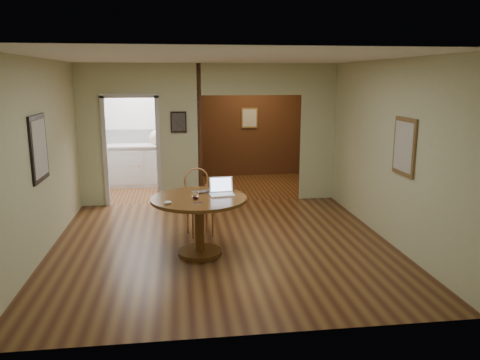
{
  "coord_description": "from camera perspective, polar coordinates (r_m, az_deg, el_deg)",
  "views": [
    {
      "loc": [
        -0.6,
        -6.54,
        2.43
      ],
      "look_at": [
        0.23,
        -0.2,
        1.03
      ],
      "focal_mm": 35.0,
      "sensor_mm": 36.0,
      "label": 1
    }
  ],
  "objects": [
    {
      "name": "kitchen_cabinet",
      "position": [
        10.94,
        -11.29,
        1.83
      ],
      "size": [
        2.06,
        0.6,
        0.94
      ],
      "color": "silver",
      "rests_on": "ground"
    },
    {
      "name": "mouse",
      "position": [
        6.13,
        -8.81,
        -2.73
      ],
      "size": [
        0.12,
        0.09,
        0.04
      ],
      "primitive_type": "ellipsoid",
      "rotation": [
        0.0,
        0.0,
        0.34
      ],
      "color": "white",
      "rests_on": "dining_table"
    },
    {
      "name": "pen",
      "position": [
        6.15,
        -5.13,
        -2.77
      ],
      "size": [
        0.12,
        0.03,
        0.01
      ],
      "primitive_type": "cylinder",
      "rotation": [
        0.0,
        1.57,
        0.16
      ],
      "color": "#0C1354",
      "rests_on": "dining_table"
    },
    {
      "name": "dining_table",
      "position": [
        6.49,
        -5.0,
        -3.94
      ],
      "size": [
        1.32,
        1.32,
        0.83
      ],
      "rotation": [
        0.0,
        0.0,
        0.29
      ],
      "color": "brown",
      "rests_on": "ground"
    },
    {
      "name": "chair",
      "position": [
        7.37,
        -5.09,
        -2.19
      ],
      "size": [
        0.53,
        0.53,
        1.05
      ],
      "rotation": [
        0.0,
        0.0,
        0.23
      ],
      "color": "#AC7B3D",
      "rests_on": "ground"
    },
    {
      "name": "wine_glass",
      "position": [
        6.31,
        -5.46,
        -1.9
      ],
      "size": [
        0.1,
        0.1,
        0.11
      ],
      "primitive_type": null,
      "color": "white",
      "rests_on": "dining_table"
    },
    {
      "name": "room_shell",
      "position": [
        9.71,
        -6.68,
        5.53
      ],
      "size": [
        5.2,
        7.5,
        5.0
      ],
      "color": "white",
      "rests_on": "ground"
    },
    {
      "name": "grocery_bag",
      "position": [
        10.83,
        -10.16,
        5.15
      ],
      "size": [
        0.35,
        0.3,
        0.33
      ],
      "primitive_type": "ellipsoid",
      "rotation": [
        0.0,
        0.0,
        0.06
      ],
      "color": "#C4AD8F",
      "rests_on": "kitchen_cabinet"
    },
    {
      "name": "open_laptop",
      "position": [
        6.57,
        -2.26,
        -1.21
      ],
      "size": [
        0.36,
        0.32,
        0.24
      ],
      "rotation": [
        0.0,
        0.0,
        0.1
      ],
      "color": "white",
      "rests_on": "dining_table"
    },
    {
      "name": "floor",
      "position": [
        7.0,
        -2.1,
        -7.94
      ],
      "size": [
        5.0,
        5.0,
        0.0
      ],
      "primitive_type": "plane",
      "color": "#402012",
      "rests_on": "ground"
    },
    {
      "name": "closed_laptop",
      "position": [
        6.66,
        -4.36,
        -1.49
      ],
      "size": [
        0.36,
        0.31,
        0.02
      ],
      "primitive_type": "imported",
      "rotation": [
        0.0,
        0.0,
        0.44
      ],
      "color": "#BCBCC1",
      "rests_on": "dining_table"
    }
  ]
}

